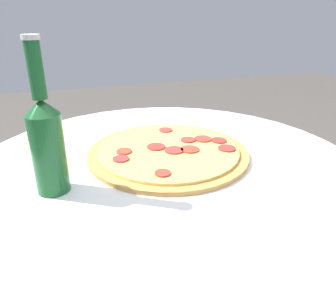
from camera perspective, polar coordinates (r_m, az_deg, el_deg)
The scene contains 3 objects.
table at distance 0.82m, azimuth -0.40°, elevation -13.68°, with size 0.88×0.88×0.72m.
pizza at distance 0.77m, azimuth 0.05°, elevation -0.83°, with size 0.38×0.38×0.02m.
beer_bottle at distance 0.62m, azimuth -20.37°, elevation 1.12°, with size 0.06×0.06×0.28m.
Camera 1 is at (-0.19, -0.63, 1.05)m, focal length 35.00 mm.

